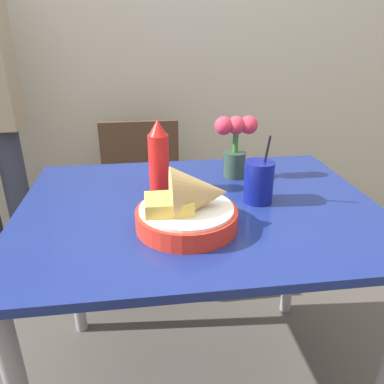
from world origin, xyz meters
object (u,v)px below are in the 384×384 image
Objects in this scene: food_basket at (191,207)px; ketchup_bottle at (159,157)px; flower_vase at (235,142)px; chair_far_window at (142,189)px; drink_cup at (259,183)px.

ketchup_bottle is (-0.07, 0.26, 0.05)m from food_basket.
food_basket is 0.40m from flower_vase.
chair_far_window is 0.75m from ketchup_bottle.
chair_far_window is 0.91m from drink_cup.
ketchup_bottle is at bearing 156.43° from drink_cup.
food_basket is at bearing -149.57° from drink_cup.
food_basket is (0.14, -0.90, 0.33)m from chair_far_window.
chair_far_window is 0.97m from food_basket.
ketchup_bottle is 1.08× the size of drink_cup.
food_basket is at bearing -75.18° from ketchup_bottle.
flower_vase is (-0.02, 0.21, 0.07)m from drink_cup.
flower_vase is (0.27, 0.08, 0.01)m from ketchup_bottle.
ketchup_bottle is (0.07, -0.64, 0.38)m from chair_far_window.
food_basket is at bearing -81.44° from chair_far_window.
chair_far_window is at bearing 98.56° from food_basket.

